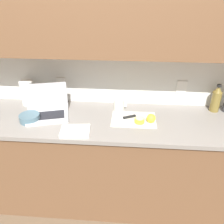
% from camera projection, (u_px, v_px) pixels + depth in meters
% --- Properties ---
extents(ground_plane, '(12.00, 12.00, 0.00)m').
position_uv_depth(ground_plane, '(99.00, 196.00, 2.43)').
color(ground_plane, brown).
rests_on(ground_plane, ground).
extents(wall_back, '(5.20, 0.38, 2.60)m').
position_uv_depth(wall_back, '(98.00, 34.00, 1.89)').
color(wall_back, white).
rests_on(wall_back, ground_plane).
extents(counter_unit, '(2.56, 0.63, 0.92)m').
position_uv_depth(counter_unit, '(96.00, 160.00, 2.21)').
color(counter_unit, brown).
rests_on(counter_unit, ground_plane).
extents(laptop, '(0.40, 0.33, 0.26)m').
position_uv_depth(laptop, '(47.00, 108.00, 2.02)').
color(laptop, silver).
rests_on(laptop, counter_unit).
extents(cutting_board, '(0.37, 0.25, 0.01)m').
position_uv_depth(cutting_board, '(134.00, 119.00, 1.98)').
color(cutting_board, silver).
rests_on(cutting_board, counter_unit).
extents(knife, '(0.25, 0.14, 0.02)m').
position_uv_depth(knife, '(133.00, 116.00, 1.99)').
color(knife, silver).
rests_on(knife, cutting_board).
extents(lemon_half_cut, '(0.08, 0.08, 0.04)m').
position_uv_depth(lemon_half_cut, '(140.00, 120.00, 1.91)').
color(lemon_half_cut, yellow).
rests_on(lemon_half_cut, cutting_board).
extents(lemon_whole_beside, '(0.07, 0.07, 0.07)m').
position_uv_depth(lemon_whole_beside, '(151.00, 118.00, 1.91)').
color(lemon_whole_beside, yellow).
rests_on(lemon_whole_beside, cutting_board).
extents(bottle_green_soda, '(0.08, 0.08, 0.25)m').
position_uv_depth(bottle_green_soda, '(216.00, 99.00, 2.06)').
color(bottle_green_soda, olive).
rests_on(bottle_green_soda, counter_unit).
extents(measuring_cup, '(0.12, 0.10, 0.09)m').
position_uv_depth(measuring_cup, '(119.00, 104.00, 2.12)').
color(measuring_cup, silver).
rests_on(measuring_cup, counter_unit).
extents(bowl_white, '(0.17, 0.17, 0.06)m').
position_uv_depth(bowl_white, '(30.00, 118.00, 1.95)').
color(bowl_white, slate).
rests_on(bowl_white, counter_unit).
extents(paper_towel_roll, '(0.12, 0.12, 0.22)m').
position_uv_depth(paper_towel_roll, '(27.00, 93.00, 2.18)').
color(paper_towel_roll, white).
rests_on(paper_towel_roll, counter_unit).
extents(dish_towel, '(0.23, 0.18, 0.02)m').
position_uv_depth(dish_towel, '(75.00, 131.00, 1.81)').
color(dish_towel, white).
rests_on(dish_towel, counter_unit).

